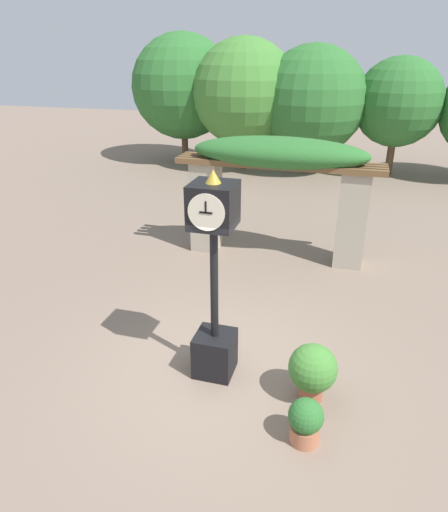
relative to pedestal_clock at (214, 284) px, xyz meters
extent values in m
plane|color=#7F6B5B|center=(0.09, 0.03, -1.53)|extent=(60.00, 60.00, 0.00)
cube|color=black|center=(0.00, 0.00, -1.20)|extent=(0.58, 0.58, 0.67)
cylinder|color=black|center=(0.00, 0.00, -0.02)|extent=(0.12, 0.12, 1.69)
cylinder|color=gold|center=(0.00, 0.00, 0.84)|extent=(0.18, 0.18, 0.04)
cube|color=black|center=(0.00, 0.00, 1.16)|extent=(0.59, 0.59, 0.59)
cylinder|color=beige|center=(0.00, -0.31, 1.16)|extent=(0.49, 0.02, 0.49)
cylinder|color=beige|center=(0.00, 0.31, 1.16)|extent=(0.49, 0.02, 0.49)
cube|color=black|center=(0.00, -0.32, 1.16)|extent=(0.17, 0.01, 0.02)
cube|color=black|center=(0.00, -0.32, 1.24)|extent=(0.02, 0.01, 0.15)
cone|color=gold|center=(0.00, 0.00, 1.55)|extent=(0.21, 0.21, 0.18)
cube|color=#A89E89|center=(-1.62, 4.57, -0.44)|extent=(0.63, 0.63, 2.18)
cube|color=#A89E89|center=(1.80, 4.57, -0.44)|extent=(0.63, 0.63, 2.18)
cube|color=brown|center=(0.09, 4.25, 0.71)|extent=(4.65, 0.12, 0.13)
cube|color=brown|center=(0.09, 4.46, 0.71)|extent=(4.65, 0.12, 0.13)
cube|color=brown|center=(0.09, 4.67, 0.71)|extent=(4.65, 0.12, 0.13)
cube|color=brown|center=(0.09, 4.88, 0.71)|extent=(4.65, 0.12, 0.13)
ellipsoid|color=#2D6B2D|center=(0.09, 4.57, 0.95)|extent=(3.92, 1.23, 0.70)
cylinder|color=#B26B4C|center=(1.50, -1.01, -1.41)|extent=(0.38, 0.38, 0.24)
sphere|color=#2D6B2D|center=(1.50, -1.01, -1.12)|extent=(0.45, 0.45, 0.45)
cylinder|color=#9E563D|center=(1.49, -0.20, -1.40)|extent=(0.34, 0.34, 0.27)
sphere|color=#427F33|center=(1.49, -0.20, -1.01)|extent=(0.69, 0.69, 0.69)
cylinder|color=brown|center=(-5.63, 13.74, -0.72)|extent=(0.28, 0.28, 1.62)
sphere|color=#2D6B2D|center=(-5.63, 13.74, 1.59)|extent=(4.29, 4.29, 4.29)
cylinder|color=brown|center=(-2.77, 12.96, -0.74)|extent=(0.28, 0.28, 1.59)
sphere|color=#427F33|center=(-2.77, 12.96, 1.49)|extent=(4.09, 4.09, 4.09)
cylinder|color=brown|center=(-0.11, 13.14, -0.87)|extent=(0.28, 0.28, 1.33)
sphere|color=#2D6B2D|center=(-0.11, 13.14, 1.23)|extent=(4.11, 4.11, 4.11)
cylinder|color=brown|center=(3.03, 13.59, -0.73)|extent=(0.28, 0.28, 1.61)
sphere|color=#2D6B2D|center=(3.03, 13.59, 1.22)|extent=(3.28, 3.28, 3.28)
camera|label=1|loc=(1.72, -5.45, 3.02)|focal=32.00mm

